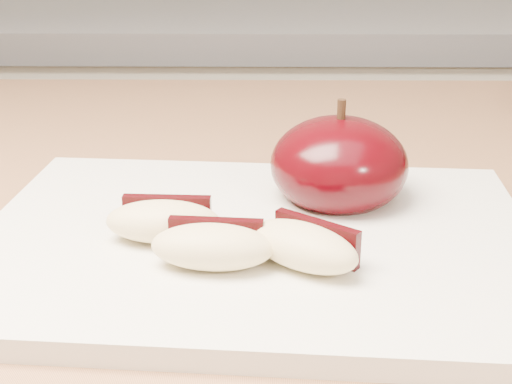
{
  "coord_description": "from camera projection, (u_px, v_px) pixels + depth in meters",
  "views": [
    {
      "loc": [
        0.07,
        0.02,
        1.09
      ],
      "look_at": [
        0.07,
        0.39,
        0.94
      ],
      "focal_mm": 50.0,
      "sensor_mm": 36.0,
      "label": 1
    }
  ],
  "objects": [
    {
      "name": "back_cabinet",
      "position": [
        225.0,
        259.0,
        1.33
      ],
      "size": [
        2.4,
        0.62,
        0.94
      ],
      "color": "silver",
      "rests_on": "ground"
    },
    {
      "name": "cutting_board",
      "position": [
        256.0,
        242.0,
        0.41
      ],
      "size": [
        0.33,
        0.26,
        0.01
      ],
      "primitive_type": "cube",
      "rotation": [
        0.0,
        0.0,
        -0.07
      ],
      "color": "silver",
      "rests_on": "island_counter"
    },
    {
      "name": "apple_half",
      "position": [
        339.0,
        165.0,
        0.45
      ],
      "size": [
        0.11,
        0.11,
        0.07
      ],
      "rotation": [
        0.0,
        0.0,
        -0.26
      ],
      "color": "black",
      "rests_on": "cutting_board"
    },
    {
      "name": "apple_wedge_a",
      "position": [
        164.0,
        221.0,
        0.4
      ],
      "size": [
        0.07,
        0.03,
        0.02
      ],
      "rotation": [
        0.0,
        0.0,
        -0.04
      ],
      "color": "beige",
      "rests_on": "cutting_board"
    },
    {
      "name": "apple_wedge_b",
      "position": [
        213.0,
        246.0,
        0.37
      ],
      "size": [
        0.07,
        0.04,
        0.02
      ],
      "rotation": [
        0.0,
        0.0,
        -0.08
      ],
      "color": "beige",
      "rests_on": "cutting_board"
    },
    {
      "name": "apple_wedge_c",
      "position": [
        304.0,
        245.0,
        0.37
      ],
      "size": [
        0.07,
        0.06,
        0.02
      ],
      "rotation": [
        0.0,
        0.0,
        -0.64
      ],
      "color": "beige",
      "rests_on": "cutting_board"
    }
  ]
}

